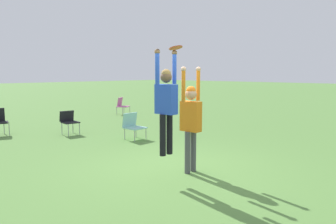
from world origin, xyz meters
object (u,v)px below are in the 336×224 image
(person_defending, at_px, (191,117))
(camping_chair_0, at_px, (133,125))
(camping_chair_2, at_px, (69,120))
(person_jumping, at_px, (166,100))
(frisbee, at_px, (176,48))
(camping_chair_1, at_px, (122,105))

(person_defending, height_order, camping_chair_0, person_defending)
(person_defending, xyz_separation_m, camping_chair_2, (0.49, 5.71, -0.70))
(person_defending, relative_size, camping_chair_2, 2.78)
(person_defending, bearing_deg, person_jumping, -90.00)
(person_defending, distance_m, camping_chair_2, 5.78)
(frisbee, bearing_deg, camping_chair_2, 80.22)
(frisbee, xyz_separation_m, camping_chair_2, (0.99, 5.73, -2.09))
(person_jumping, xyz_separation_m, person_defending, (0.79, 0.04, -0.39))
(person_jumping, relative_size, frisbee, 7.51)
(camping_chair_1, bearing_deg, person_jumping, 26.11)
(person_jumping, xyz_separation_m, camping_chair_0, (2.24, 3.56, -1.12))
(person_jumping, bearing_deg, frisbee, -89.07)
(camping_chair_2, bearing_deg, person_defending, 91.70)
(camping_chair_0, bearing_deg, frisbee, 59.44)
(camping_chair_0, bearing_deg, camping_chair_2, -67.79)
(camping_chair_1, xyz_separation_m, camping_chair_2, (-4.62, -2.87, -0.00))
(camping_chair_2, bearing_deg, person_jumping, 84.08)
(person_jumping, height_order, frisbee, frisbee)
(camping_chair_2, bearing_deg, frisbee, 86.82)
(person_defending, relative_size, camping_chair_0, 2.69)
(camping_chair_1, height_order, camping_chair_2, camping_chair_1)
(person_defending, distance_m, frisbee, 1.47)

